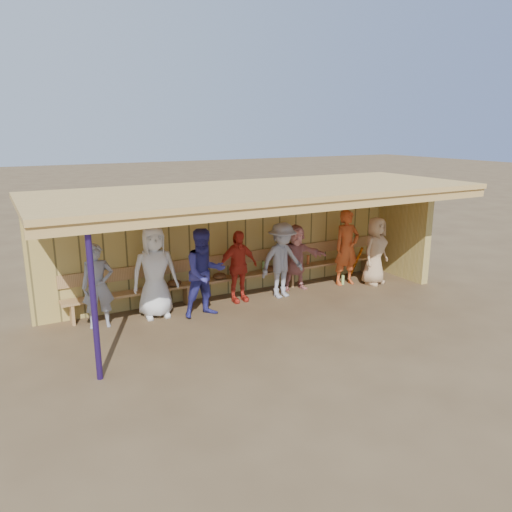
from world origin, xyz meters
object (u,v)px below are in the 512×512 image
Objects in this scene: player_a at (98,286)px; bench at (240,271)px; player_f at (295,257)px; player_g at (347,248)px; player_c at (205,273)px; player_b at (155,272)px; player_e at (282,260)px; player_d at (238,266)px; player_h at (375,251)px.

player_a reaches higher than bench.
player_g is (1.27, -0.25, 0.13)m from player_f.
player_c is at bearing -3.69° from player_a.
player_b is 4.61m from player_g.
player_e is 0.22× the size of bench.
player_a is at bearing -175.20° from player_b.
player_b is at bearing 178.38° from player_d.
player_d reaches higher than bench.
player_h is at bearing -0.51° from player_b.
player_d is 3.44m from player_h.
bench is at bearing 16.41° from player_a.
player_a is at bearing -177.75° from player_g.
player_g is at bearing 2.62° from player_b.
player_g is at bearing -5.10° from player_d.
player_f is (4.43, 0.15, -0.04)m from player_a.
player_e is at bearing -174.66° from player_g.
player_c is at bearing -178.13° from player_e.
player_b is 0.24× the size of bench.
player_a is 1.05× the size of player_f.
player_a is at bearing 159.90° from player_h.
player_a is 0.96× the size of player_e.
player_c is at bearing -157.00° from player_d.
player_d is 0.87× the size of player_g.
player_c is (1.96, -0.41, 0.08)m from player_a.
player_h is (5.22, -0.41, -0.10)m from player_b.
player_d is at bearing -120.72° from bench.
player_g is 0.69m from player_h.
player_b reaches higher than player_d.
player_g reaches higher than player_f.
player_c is at bearing -144.03° from bench.
player_d is at bearing -162.30° from player_f.
player_h is at bearing 4.54° from player_a.
player_f is at bearing 24.58° from player_e.
bench is (-0.72, 0.62, -0.30)m from player_e.
player_h is (6.31, -0.40, 0.01)m from player_a.
player_d is (2.91, 0.04, -0.02)m from player_a.
player_b is at bearing 8.93° from player_a.
player_e reaches higher than player_d.
player_a is 0.90× the size of player_c.
player_e is 0.64m from player_f.
player_g is (2.79, -0.14, 0.12)m from player_d.
player_g reaches higher than player_c.
player_b is 0.97m from player_c.
bench is at bearing 133.83° from player_e.
bench is at bearing 148.33° from player_h.
player_c is at bearing -153.77° from player_f.
player_f is 1.30m from player_g.
player_f is 0.85× the size of player_g.
player_b is 2.80m from player_e.
player_a is 0.99× the size of player_h.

